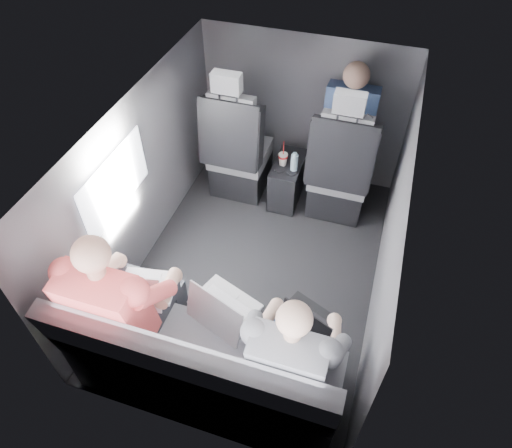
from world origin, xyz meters
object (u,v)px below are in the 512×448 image
(passenger_rear_left, at_px, (125,302))
(passenger_rear_right, at_px, (294,353))
(front_seat_left, at_px, (238,155))
(passenger_front_right, at_px, (348,122))
(center_console, at_px, (287,180))
(laptop_black, at_px, (306,321))
(water_bottle, at_px, (294,163))
(rear_bench, at_px, (204,369))
(laptop_silver, at_px, (221,308))
(laptop_white, at_px, (142,289))
(soda_cup, at_px, (283,159))
(front_seat_right, at_px, (339,176))

(passenger_rear_left, xyz_separation_m, passenger_rear_right, (1.01, 0.00, -0.03))
(front_seat_left, height_order, passenger_rear_left, passenger_rear_left)
(passenger_rear_left, height_order, passenger_front_right, passenger_rear_left)
(center_console, relative_size, laptop_black, 1.25)
(passenger_rear_left, height_order, passenger_rear_right, passenger_rear_left)
(front_seat_left, xyz_separation_m, water_bottle, (0.52, -0.05, 0.08))
(passenger_rear_left, bearing_deg, water_bottle, 72.17)
(rear_bench, relative_size, laptop_silver, 3.55)
(center_console, bearing_deg, laptop_black, -72.12)
(passenger_rear_left, bearing_deg, laptop_black, 11.60)
(laptop_silver, relative_size, passenger_rear_left, 0.35)
(center_console, relative_size, water_bottle, 2.68)
(water_bottle, height_order, passenger_front_right, passenger_front_right)
(water_bottle, height_order, passenger_rear_left, passenger_rear_left)
(laptop_black, height_order, passenger_rear_right, passenger_rear_right)
(laptop_white, height_order, laptop_silver, laptop_silver)
(center_console, bearing_deg, soda_cup, -136.06)
(water_bottle, relative_size, laptop_black, 0.47)
(soda_cup, xyz_separation_m, laptop_silver, (0.08, -1.67, 0.18))
(front_seat_right, bearing_deg, water_bottle, -172.91)
(front_seat_left, xyz_separation_m, rear_bench, (0.45, -1.90, -0.09))
(laptop_silver, bearing_deg, soda_cup, 92.87)
(laptop_white, bearing_deg, front_seat_left, 89.83)
(rear_bench, relative_size, water_bottle, 8.94)
(soda_cup, height_order, laptop_white, laptop_white)
(soda_cup, distance_m, passenger_rear_right, 1.89)
(front_seat_left, bearing_deg, center_console, 5.07)
(water_bottle, distance_m, passenger_rear_right, 1.82)
(front_seat_left, bearing_deg, rear_bench, -76.69)
(front_seat_left, xyz_separation_m, laptop_white, (-0.01, -1.68, 0.23))
(laptop_white, bearing_deg, passenger_rear_right, -7.23)
(laptop_black, bearing_deg, center_console, 107.88)
(front_seat_right, distance_m, passenger_rear_left, 2.06)
(passenger_rear_left, bearing_deg, front_seat_right, 62.31)
(front_seat_left, height_order, center_console, front_seat_left)
(rear_bench, bearing_deg, center_console, 90.00)
(rear_bench, bearing_deg, laptop_black, 30.01)
(soda_cup, xyz_separation_m, passenger_rear_right, (0.55, -1.81, 0.16))
(front_seat_left, bearing_deg, passenger_rear_left, -91.55)
(front_seat_left, distance_m, laptop_silver, 1.75)
(soda_cup, bearing_deg, laptop_black, -70.36)
(front_seat_right, xyz_separation_m, soda_cup, (-0.49, -0.00, 0.06))
(rear_bench, height_order, passenger_rear_right, passenger_rear_right)
(passenger_rear_right, bearing_deg, rear_bench, -169.34)
(front_seat_left, relative_size, laptop_white, 3.36)
(passenger_rear_right, bearing_deg, center_console, 105.40)
(laptop_white, distance_m, passenger_rear_left, 0.13)
(front_seat_left, height_order, front_seat_right, same)
(front_seat_left, relative_size, passenger_front_right, 1.50)
(center_console, relative_size, soda_cup, 2.00)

